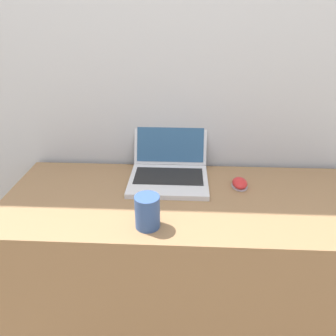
# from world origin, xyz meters

# --- Properties ---
(wall_back) EXTENTS (7.00, 0.04, 2.50)m
(wall_back) POSITION_xyz_m (0.00, 0.59, 1.25)
(wall_back) COLOR silver
(wall_back) RESTS_ON ground_plane
(desk) EXTENTS (1.39, 0.55, 0.75)m
(desk) POSITION_xyz_m (0.00, 0.28, 0.38)
(desk) COLOR #936D47
(desk) RESTS_ON ground_plane
(laptop) EXTENTS (0.32, 0.36, 0.25)m
(laptop) POSITION_xyz_m (-0.08, 0.45, 0.81)
(laptop) COLOR silver
(laptop) RESTS_ON desk
(drink_cup) EXTENTS (0.08, 0.08, 0.11)m
(drink_cup) POSITION_xyz_m (-0.13, 0.09, 0.81)
(drink_cup) COLOR #33518C
(drink_cup) RESTS_ON desk
(computer_mouse) EXTENTS (0.06, 0.09, 0.03)m
(computer_mouse) POSITION_xyz_m (0.21, 0.37, 0.77)
(computer_mouse) COLOR #B2B2B7
(computer_mouse) RESTS_ON desk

